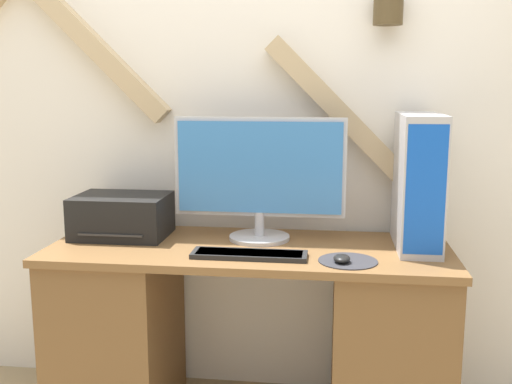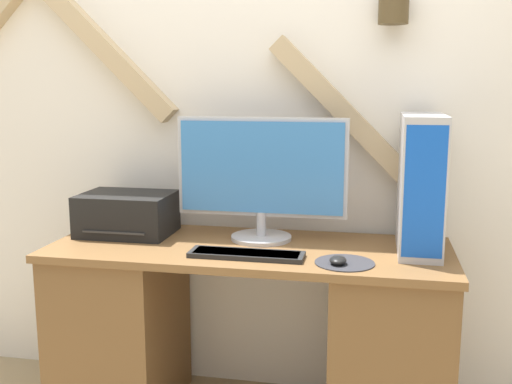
{
  "view_description": "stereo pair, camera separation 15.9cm",
  "coord_description": "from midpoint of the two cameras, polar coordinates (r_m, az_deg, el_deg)",
  "views": [
    {
      "loc": [
        0.32,
        -1.95,
        1.37
      ],
      "look_at": [
        0.03,
        0.29,
        0.96
      ],
      "focal_mm": 42.0,
      "sensor_mm": 36.0,
      "label": 1
    },
    {
      "loc": [
        0.47,
        -1.92,
        1.37
      ],
      "look_at": [
        0.03,
        0.29,
        0.96
      ],
      "focal_mm": 42.0,
      "sensor_mm": 36.0,
      "label": 2
    }
  ],
  "objects": [
    {
      "name": "wall_back",
      "position": [
        2.61,
        2.69,
        9.97
      ],
      "size": [
        6.4,
        0.17,
        2.7
      ],
      "color": "white",
      "rests_on": "ground_plane"
    },
    {
      "name": "desk",
      "position": [
        2.47,
        1.23,
        -13.25
      ],
      "size": [
        1.56,
        0.59,
        0.74
      ],
      "color": "brown",
      "rests_on": "ground_plane"
    },
    {
      "name": "monitor",
      "position": [
        2.4,
        2.43,
        1.76
      ],
      "size": [
        0.69,
        0.25,
        0.5
      ],
      "color": "#B7B7BC",
      "rests_on": "desk"
    },
    {
      "name": "keyboard",
      "position": [
        2.2,
        1.17,
        -5.96
      ],
      "size": [
        0.42,
        0.12,
        0.02
      ],
      "color": "black",
      "rests_on": "desk"
    },
    {
      "name": "mousepad",
      "position": [
        2.16,
        10.55,
        -6.67
      ],
      "size": [
        0.21,
        0.21,
        0.0
      ],
      "color": "#2D2D33",
      "rests_on": "desk"
    },
    {
      "name": "mouse",
      "position": [
        2.13,
        9.96,
        -6.44
      ],
      "size": [
        0.06,
        0.08,
        0.03
      ],
      "color": "black",
      "rests_on": "mousepad"
    },
    {
      "name": "computer_tower",
      "position": [
        2.34,
        17.29,
        0.77
      ],
      "size": [
        0.15,
        0.4,
        0.51
      ],
      "color": "#B2B2B7",
      "rests_on": "desk"
    },
    {
      "name": "printer",
      "position": [
        2.56,
        -10.45,
        -2.08
      ],
      "size": [
        0.38,
        0.28,
        0.17
      ],
      "color": "black",
      "rests_on": "desk"
    }
  ]
}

